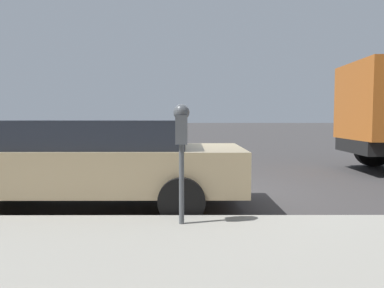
% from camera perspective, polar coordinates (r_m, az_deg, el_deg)
% --- Properties ---
extents(ground_plane, '(220.00, 220.00, 0.00)m').
position_cam_1_polar(ground_plane, '(7.12, 0.48, -7.60)').
color(ground_plane, '#3D3A3A').
extents(parking_meter, '(0.21, 0.19, 1.42)m').
position_cam_1_polar(parking_meter, '(4.39, -1.62, 1.66)').
color(parking_meter, '#4C5156').
rests_on(parking_meter, sidewalk).
extents(car_tan, '(2.15, 4.94, 1.39)m').
position_cam_1_polar(car_tan, '(6.17, -15.35, -2.43)').
color(car_tan, tan).
rests_on(car_tan, ground_plane).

